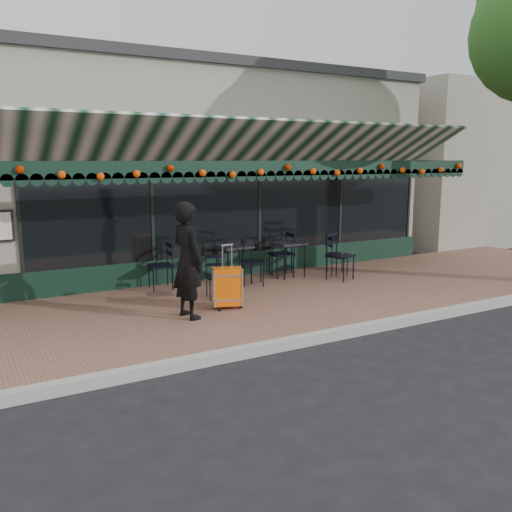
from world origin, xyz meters
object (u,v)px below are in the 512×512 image
cafe_table_a (288,246)px  chair_a_right (337,255)px  suitcase (227,287)px  chair_b_right (253,262)px  chair_a_front (340,256)px  chair_b_left (160,266)px  cafe_table_b (234,249)px  woman (188,260)px  chair_a_left (282,255)px  chair_b_front (217,277)px

cafe_table_a → chair_a_right: (1.08, -0.30, -0.25)m
cafe_table_a → suitcase: bearing=-144.3°
cafe_table_a → chair_b_right: 1.09m
chair_a_front → chair_b_left: 3.68m
cafe_table_a → cafe_table_b: 1.29m
woman → chair_a_left: bearing=-66.9°
chair_a_right → chair_a_front: size_ratio=0.86×
cafe_table_b → suitcase: bearing=-120.3°
chair_a_right → chair_b_right: bearing=109.5°
cafe_table_a → chair_a_right: 1.14m
suitcase → chair_a_left: bearing=57.7°
cafe_table_b → chair_b_left: (-1.46, 0.25, -0.25)m
chair_a_front → chair_b_right: bearing=143.3°
woman → cafe_table_a: size_ratio=2.48×
chair_b_right → chair_a_left: bearing=-44.3°
suitcase → chair_b_left: 1.95m
chair_a_front → chair_b_right: size_ratio=1.08×
chair_a_left → chair_b_right: (-0.92, -0.38, -0.02)m
woman → suitcase: 0.96m
woman → suitcase: size_ratio=1.70×
cafe_table_b → chair_b_left: size_ratio=0.87×
cafe_table_b → chair_a_right: (2.36, -0.32, -0.27)m
woman → chair_b_front: woman is taller
chair_a_front → chair_b_left: bearing=141.7°
chair_a_right → chair_a_left: bearing=91.4°
cafe_table_b → chair_b_right: (0.26, -0.31, -0.24)m
chair_b_right → cafe_table_b: bearing=63.4°
chair_a_right → chair_b_right: (-2.10, 0.01, 0.03)m
woman → suitcase: bearing=-87.9°
chair_b_left → chair_b_front: bearing=34.1°
suitcase → chair_a_front: (3.03, 0.84, 0.13)m
chair_a_right → chair_b_right: 2.10m
cafe_table_b → chair_b_left: bearing=170.2°
chair_a_right → woman: bearing=129.6°
suitcase → chair_a_left: (2.13, 1.70, 0.11)m
chair_a_left → chair_b_left: chair_a_left is taller
suitcase → chair_a_right: bearing=40.7°
chair_a_left → chair_a_front: size_ratio=0.96×
chair_b_left → chair_b_right: chair_b_right is taller
chair_a_right → chair_b_front: chair_a_right is taller
woman → chair_b_front: bearing=-56.1°
chair_a_left → cafe_table_a: bearing=56.1°
chair_a_front → suitcase: bearing=173.7°
woman → chair_b_front: 1.35m
suitcase → woman: bearing=-149.1°
chair_b_right → chair_b_front: (-1.08, -0.63, -0.07)m
chair_a_front → chair_b_front: (-2.89, -0.15, -0.11)m
cafe_table_b → chair_b_right: size_ratio=0.85×
chair_a_front → chair_b_front: chair_a_front is taller
cafe_table_b → chair_a_right: bearing=-7.7°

